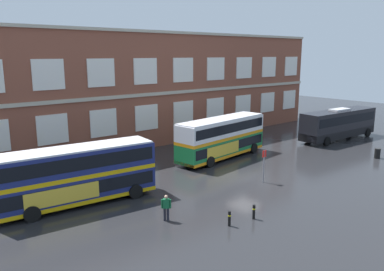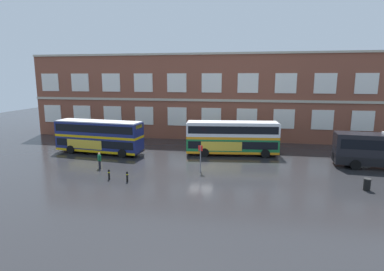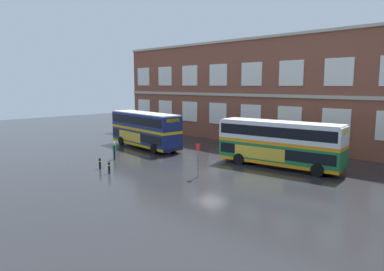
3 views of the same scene
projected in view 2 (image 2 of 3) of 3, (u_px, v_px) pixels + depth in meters
ground_plane at (203, 162)px, 35.25m from camera, size 120.00×120.00×0.00m
brick_terminal_building at (215, 97)px, 49.63m from camera, size 57.05×8.19×12.82m
double_decker_near at (99, 136)px, 38.81m from camera, size 11.21×3.75×4.07m
double_decker_middle at (232, 137)px, 38.03m from camera, size 11.23×3.87×4.07m
waiting_passenger at (99, 160)px, 32.47m from camera, size 0.55×0.49×1.70m
bus_stand_flag at (200, 156)px, 31.26m from camera, size 0.44×0.10×2.70m
station_litter_bin at (367, 184)px, 26.28m from camera, size 0.60×0.60×1.03m
safety_bollard_west at (127, 176)px, 28.47m from camera, size 0.19×0.19×0.95m
safety_bollard_east at (109, 174)px, 29.10m from camera, size 0.19×0.19×0.95m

